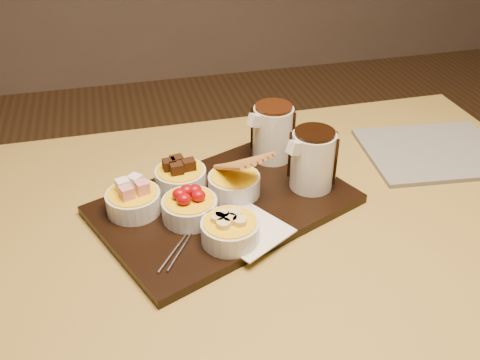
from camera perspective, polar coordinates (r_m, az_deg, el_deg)
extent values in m
cube|color=#A88B3E|center=(1.03, 3.84, -4.24)|extent=(1.20, 0.80, 0.04)
cylinder|color=#A88B3E|center=(1.52, -21.16, -10.70)|extent=(0.06, 0.06, 0.71)
cylinder|color=#A88B3E|center=(1.70, 17.46, -4.58)|extent=(0.06, 0.06, 0.71)
cube|color=black|center=(1.02, -1.64, -2.64)|extent=(0.54, 0.45, 0.02)
cube|color=white|center=(0.94, 0.94, -5.42)|extent=(0.16, 0.16, 0.00)
cylinder|color=silver|center=(0.99, -11.28, -2.31)|extent=(0.10, 0.10, 0.04)
cylinder|color=silver|center=(1.04, -6.33, 0.16)|extent=(0.10, 0.10, 0.04)
cylinder|color=silver|center=(0.96, -5.38, -3.10)|extent=(0.10, 0.10, 0.04)
cylinder|color=silver|center=(1.02, -0.63, -0.51)|extent=(0.10, 0.10, 0.04)
cylinder|color=silver|center=(0.91, -1.06, -5.51)|extent=(0.10, 0.10, 0.04)
cylinder|color=silver|center=(1.03, 7.74, 2.06)|extent=(0.11, 0.11, 0.11)
cylinder|color=silver|center=(1.12, 3.52, 4.99)|extent=(0.11, 0.11, 0.11)
cube|color=beige|center=(1.27, 19.94, 2.86)|extent=(0.32, 0.27, 0.01)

